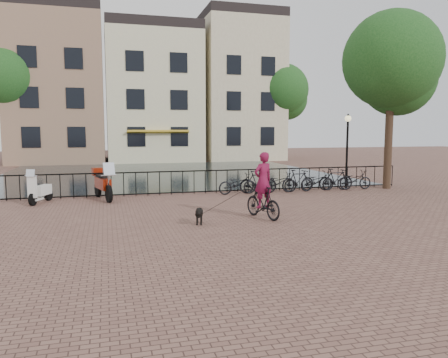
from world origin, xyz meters
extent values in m
plane|color=brown|center=(0.00, 0.00, 0.00)|extent=(100.00, 100.00, 0.00)
plane|color=black|center=(0.00, 17.30, 0.00)|extent=(20.00, 20.00, 0.00)
cube|color=black|center=(0.00, 8.00, 1.00)|extent=(20.00, 0.05, 0.05)
cube|color=black|center=(0.00, 8.00, 0.08)|extent=(20.00, 0.05, 0.05)
cube|color=#947256|center=(-7.50, 30.00, 6.00)|extent=(7.50, 9.00, 12.00)
cube|color=black|center=(-7.50, 30.00, 12.40)|extent=(7.50, 9.00, 0.80)
cube|color=beige|center=(0.50, 30.00, 5.50)|extent=(8.00, 9.00, 11.00)
cube|color=black|center=(0.50, 30.00, 11.40)|extent=(8.00, 9.00, 0.80)
cube|color=gold|center=(0.50, 25.30, 2.60)|extent=(5.00, 0.60, 0.15)
cube|color=#C3B491|center=(8.50, 30.00, 6.25)|extent=(7.00, 9.00, 12.50)
cube|color=black|center=(8.50, 30.00, 12.90)|extent=(7.00, 9.00, 0.80)
cylinder|color=black|center=(-11.00, 27.00, 3.15)|extent=(0.36, 0.36, 6.30)
sphere|color=#174518|center=(-11.00, 27.00, 6.75)|extent=(5.04, 5.04, 5.04)
cylinder|color=black|center=(9.20, 7.30, 2.80)|extent=(0.36, 0.36, 5.60)
sphere|color=#174518|center=(9.20, 7.30, 6.00)|extent=(4.48, 4.48, 4.48)
cylinder|color=black|center=(12.00, 27.00, 2.97)|extent=(0.36, 0.36, 5.95)
sphere|color=#174518|center=(12.00, 27.00, 6.38)|extent=(4.76, 4.76, 4.76)
cylinder|color=black|center=(7.20, 7.60, 1.60)|extent=(0.10, 0.10, 3.20)
sphere|color=beige|center=(7.20, 7.60, 3.30)|extent=(0.30, 0.30, 0.30)
imported|color=black|center=(1.06, 2.23, 0.54)|extent=(1.00, 1.86, 1.08)
imported|color=maroon|center=(1.06, 2.23, 1.40)|extent=(0.88, 0.71, 2.11)
imported|color=black|center=(1.80, 7.40, 0.45)|extent=(1.75, 0.71, 0.90)
imported|color=black|center=(2.75, 7.40, 0.50)|extent=(1.70, 0.64, 1.00)
imported|color=black|center=(3.70, 7.40, 0.45)|extent=(1.74, 0.66, 0.90)
imported|color=black|center=(4.65, 7.40, 0.50)|extent=(1.72, 0.72, 1.00)
imported|color=black|center=(5.60, 7.40, 0.45)|extent=(1.76, 0.74, 0.90)
imported|color=black|center=(6.55, 7.40, 0.50)|extent=(1.69, 0.58, 1.00)
imported|color=black|center=(7.50, 7.40, 0.45)|extent=(1.73, 0.65, 0.90)
camera|label=1|loc=(-3.67, -10.56, 2.81)|focal=35.00mm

